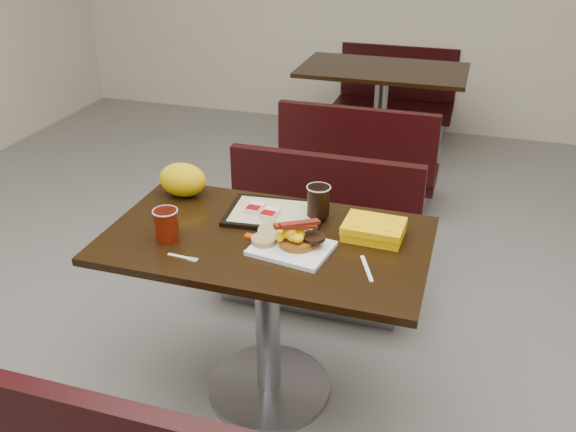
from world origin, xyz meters
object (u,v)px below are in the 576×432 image
(coffee_cup_far, at_px, (318,201))
(paper_bag, at_px, (183,180))
(table_near, at_px, (268,318))
(hashbrown_sleeve_left, at_px, (255,208))
(coffee_cup_near, at_px, (166,225))
(knife, at_px, (367,268))
(fork, at_px, (179,256))
(clamshell, at_px, (374,230))
(bench_near_n, at_px, (314,239))
(tray, at_px, (275,214))
(hashbrown_sleeve_right, at_px, (270,214))
(platter, at_px, (292,248))
(bench_far_n, at_px, (394,94))
(pancake_stack, at_px, (298,241))
(table_far, at_px, (380,118))
(bench_far_s, at_px, (361,152))

(coffee_cup_far, relative_size, paper_bag, 0.59)
(table_near, relative_size, hashbrown_sleeve_left, 14.98)
(coffee_cup_near, relative_size, knife, 0.74)
(fork, relative_size, clamshell, 0.53)
(coffee_cup_near, xyz_separation_m, knife, (0.74, 0.02, -0.06))
(coffee_cup_far, bearing_deg, bench_near_n, 106.20)
(fork, xyz_separation_m, knife, (0.65, 0.12, 0.00))
(tray, bearing_deg, bench_near_n, 82.55)
(table_near, height_order, hashbrown_sleeve_right, hashbrown_sleeve_right)
(platter, relative_size, hashbrown_sleeve_left, 3.40)
(fork, height_order, knife, same)
(bench_far_n, relative_size, knife, 6.19)
(knife, bearing_deg, coffee_cup_far, -162.63)
(paper_bag, bearing_deg, bench_far_n, 81.65)
(bench_far_n, xyz_separation_m, hashbrown_sleeve_left, (-0.10, -3.14, 0.42))
(pancake_stack, bearing_deg, knife, -13.61)
(bench_near_n, xyz_separation_m, clamshell, (0.38, -0.58, 0.42))
(table_far, distance_m, clamshell, 2.54)
(table_near, relative_size, clamshell, 5.47)
(coffee_cup_near, xyz_separation_m, clamshell, (0.72, 0.25, -0.03))
(fork, bearing_deg, platter, 28.08)
(bench_far_s, bearing_deg, table_far, 90.00)
(table_near, height_order, tray, tray)
(platter, height_order, pancake_stack, pancake_stack)
(table_far, xyz_separation_m, bench_far_s, (0.00, -0.70, -0.02))
(tray, relative_size, hashbrown_sleeve_right, 4.61)
(table_far, xyz_separation_m, hashbrown_sleeve_left, (-0.10, -2.44, 0.40))
(fork, bearing_deg, hashbrown_sleeve_left, 73.38)
(bench_far_n, relative_size, hashbrown_sleeve_right, 12.19)
(table_near, distance_m, hashbrown_sleeve_left, 0.44)
(bench_near_n, bearing_deg, knife, -63.74)
(bench_far_s, distance_m, coffee_cup_near, 2.10)
(table_far, relative_size, paper_bag, 5.93)
(table_far, bearing_deg, tray, -90.47)
(bench_far_n, distance_m, knife, 3.45)
(hashbrown_sleeve_right, bearing_deg, table_far, 95.51)
(coffee_cup_far, relative_size, clamshell, 0.55)
(table_near, height_order, bench_far_s, table_near)
(hashbrown_sleeve_left, xyz_separation_m, paper_bag, (-0.35, 0.08, 0.04))
(bench_near_n, distance_m, table_far, 1.90)
(bench_near_n, distance_m, tray, 0.67)
(fork, relative_size, paper_bag, 0.57)
(coffee_cup_near, xyz_separation_m, hashbrown_sleeve_right, (0.31, 0.26, -0.03))
(bench_far_s, distance_m, paper_bag, 1.78)
(knife, bearing_deg, fork, -102.02)
(hashbrown_sleeve_left, xyz_separation_m, coffee_cup_far, (0.25, 0.04, 0.05))
(table_near, distance_m, coffee_cup_near, 0.57)
(table_near, xyz_separation_m, table_far, (0.00, 2.60, 0.00))
(table_near, xyz_separation_m, bench_far_s, (0.00, 1.90, -0.02))
(platter, distance_m, coffee_cup_far, 0.27)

